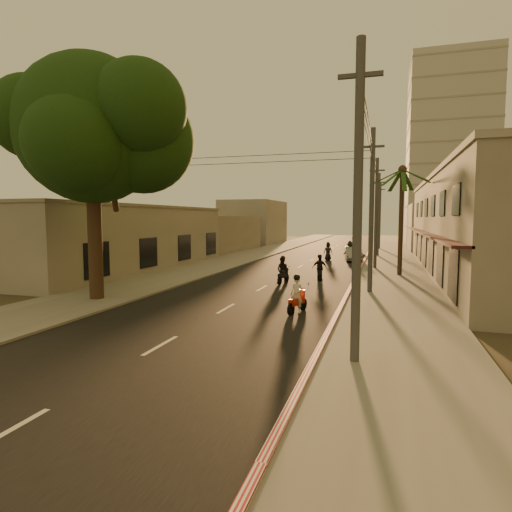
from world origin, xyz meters
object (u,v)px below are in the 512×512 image
object	(u,v)px
scooter_mid_a	(283,271)
scooter_red	(297,296)
scooter_far_a	(328,252)
parked_car	(353,254)
palm_tree	(402,176)
scooter_far_c	(356,244)
scooter_far_b	(350,252)
broadleaf_tree	(100,130)
scooter_mid_b	(320,268)

from	to	relation	value
scooter_mid_a	scooter_red	bearing A→B (deg)	-64.57
scooter_red	scooter_far_a	distance (m)	24.17
scooter_mid_a	parked_car	bearing A→B (deg)	86.59
scooter_red	parked_car	distance (m)	24.23
palm_tree	scooter_far_c	distance (m)	25.00
scooter_mid_a	scooter_far_b	size ratio (longest dim) A/B	0.91
scooter_mid_a	scooter_far_c	world-z (taller)	scooter_far_c
broadleaf_tree	scooter_far_a	world-z (taller)	broadleaf_tree
scooter_mid_b	scooter_far_a	bearing A→B (deg)	83.19
palm_tree	scooter_far_a	xyz separation A→B (m)	(-6.42, 10.19, -6.32)
scooter_far_b	scooter_far_c	world-z (taller)	scooter_far_b
scooter_far_a	parked_car	bearing A→B (deg)	-9.09
scooter_red	scooter_far_a	world-z (taller)	scooter_far_a
broadleaf_tree	parked_car	bearing A→B (deg)	66.22
scooter_mid_a	scooter_far_b	world-z (taller)	scooter_far_b
scooter_mid_a	palm_tree	bearing A→B (deg)	46.70
broadleaf_tree	scooter_red	world-z (taller)	broadleaf_tree
broadleaf_tree	scooter_mid_a	size ratio (longest dim) A/B	6.64
broadleaf_tree	scooter_red	bearing A→B (deg)	-0.37
palm_tree	scooter_mid_b	world-z (taller)	palm_tree
scooter_far_b	parked_car	world-z (taller)	scooter_far_b
broadleaf_tree	scooter_mid_b	distance (m)	15.87
scooter_mid_b	scooter_far_c	bearing A→B (deg)	76.86
parked_car	scooter_far_c	world-z (taller)	scooter_far_c
broadleaf_tree	scooter_far_c	xyz separation A→B (m)	(10.03, 37.62, -7.62)
scooter_red	scooter_far_c	world-z (taller)	scooter_far_c
scooter_far_a	scooter_mid_b	bearing A→B (deg)	-96.66
broadleaf_tree	palm_tree	size ratio (longest dim) A/B	1.48
scooter_far_b	parked_car	distance (m)	0.40
broadleaf_tree	scooter_far_c	world-z (taller)	broadleaf_tree
scooter_far_b	scooter_red	bearing A→B (deg)	-95.93
scooter_mid_b	parked_car	size ratio (longest dim) A/B	0.40
scooter_far_b	broadleaf_tree	bearing A→B (deg)	-118.04
scooter_far_a	palm_tree	bearing A→B (deg)	-69.44
palm_tree	scooter_far_b	world-z (taller)	palm_tree
palm_tree	scooter_red	world-z (taller)	palm_tree
palm_tree	scooter_far_a	world-z (taller)	palm_tree
scooter_red	scooter_far_b	size ratio (longest dim) A/B	0.87
scooter_far_a	scooter_far_c	size ratio (longest dim) A/B	0.98
parked_car	palm_tree	bearing A→B (deg)	-76.56
palm_tree	scooter_far_b	size ratio (longest dim) A/B	4.10
scooter_far_b	palm_tree	bearing A→B (deg)	-72.47
scooter_mid_a	parked_car	distance (m)	16.42
scooter_red	scooter_far_a	bearing A→B (deg)	109.45
scooter_red	scooter_far_c	xyz separation A→B (m)	(0.12, 37.68, 0.09)
broadleaf_tree	scooter_mid_b	world-z (taller)	broadleaf_tree
scooter_mid_b	parked_car	bearing A→B (deg)	73.08
scooter_mid_a	scooter_far_c	bearing A→B (deg)	92.94
scooter_mid_a	scooter_mid_b	xyz separation A→B (m)	(2.02, 2.16, -0.01)
broadleaf_tree	scooter_red	xyz separation A→B (m)	(9.91, -0.06, -7.70)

